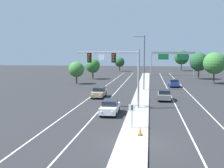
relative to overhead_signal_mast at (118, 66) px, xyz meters
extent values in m
plane|color=#28282B|center=(2.61, -12.52, -5.35)|extent=(260.00, 260.00, 0.00)
cube|color=#9E9B93|center=(2.61, 5.48, -5.28)|extent=(2.40, 110.00, 0.15)
cube|color=silver|center=(-2.09, 12.48, -5.35)|extent=(0.14, 100.00, 0.01)
cube|color=silver|center=(7.31, 12.48, -5.35)|extent=(0.14, 100.00, 0.01)
cube|color=silver|center=(-5.39, 12.48, -5.35)|extent=(0.14, 100.00, 0.01)
cube|color=silver|center=(10.61, 12.48, -5.35)|extent=(0.14, 100.00, 0.01)
cylinder|color=gray|center=(2.50, 0.01, -1.60)|extent=(0.24, 0.24, 7.20)
cylinder|color=gray|center=(-1.33, 0.01, 1.60)|extent=(7.66, 0.16, 0.16)
cube|color=black|center=(-0.57, 0.05, 0.95)|extent=(0.56, 0.06, 1.20)
cube|color=#38330F|center=(-0.57, 0.01, 0.95)|extent=(0.32, 0.32, 1.00)
sphere|color=red|center=(-0.57, -0.16, 1.27)|extent=(0.22, 0.22, 0.22)
sphere|color=#282828|center=(-0.57, -0.16, 0.95)|extent=(0.22, 0.22, 0.22)
sphere|color=#282828|center=(-0.57, -0.16, 0.63)|extent=(0.22, 0.22, 0.22)
cube|color=black|center=(-3.63, 0.05, 0.95)|extent=(0.56, 0.06, 1.20)
cube|color=#38330F|center=(-3.63, 0.01, 0.95)|extent=(0.32, 0.32, 1.00)
sphere|color=red|center=(-3.63, -0.16, 1.27)|extent=(0.22, 0.22, 0.22)
sphere|color=#282828|center=(-3.63, -0.16, 0.95)|extent=(0.22, 0.22, 0.22)
sphere|color=#282828|center=(-3.63, -0.16, 0.63)|extent=(0.22, 0.22, 0.22)
cube|color=white|center=(-2.10, -0.01, 1.05)|extent=(0.70, 0.04, 0.70)
cylinder|color=gray|center=(2.33, -8.97, -4.10)|extent=(0.08, 0.08, 2.20)
cube|color=white|center=(2.33, -9.00, -3.35)|extent=(0.60, 0.03, 0.60)
cube|color=black|center=(2.33, -9.02, -3.35)|extent=(0.12, 0.01, 0.44)
cylinder|color=#4C4C51|center=(2.80, 17.01, -0.20)|extent=(0.20, 0.20, 10.00)
cylinder|color=#4C4C51|center=(1.70, 17.01, 4.60)|extent=(2.20, 0.12, 0.12)
cube|color=#B7B7B2|center=(0.60, 17.01, 4.45)|extent=(0.56, 0.28, 0.20)
cube|color=silver|center=(-0.54, -3.25, -4.68)|extent=(1.81, 4.40, 0.70)
cube|color=black|center=(-0.54, -3.03, -4.05)|extent=(1.59, 2.38, 0.56)
sphere|color=#EAE5C6|center=(0.04, -5.43, -4.63)|extent=(0.18, 0.18, 0.18)
sphere|color=#EAE5C6|center=(-1.11, -5.43, -4.63)|extent=(0.18, 0.18, 0.18)
cylinder|color=black|center=(0.26, -4.75, -5.03)|extent=(0.22, 0.64, 0.64)
cylinder|color=black|center=(-1.34, -4.75, -5.03)|extent=(0.22, 0.64, 0.64)
cylinder|color=black|center=(0.26, -1.75, -5.03)|extent=(0.22, 0.64, 0.64)
cylinder|color=black|center=(-1.34, -1.75, -5.03)|extent=(0.22, 0.64, 0.64)
cube|color=tan|center=(-3.96, 7.88, -4.68)|extent=(1.80, 4.40, 0.70)
cube|color=black|center=(-3.96, 8.10, -4.05)|extent=(1.59, 2.38, 0.56)
sphere|color=#EAE5C6|center=(-3.38, 5.70, -4.63)|extent=(0.18, 0.18, 0.18)
sphere|color=#EAE5C6|center=(-4.53, 5.70, -4.63)|extent=(0.18, 0.18, 0.18)
cylinder|color=black|center=(-3.16, 6.38, -5.03)|extent=(0.22, 0.64, 0.64)
cylinder|color=black|center=(-4.76, 6.38, -5.03)|extent=(0.22, 0.64, 0.64)
cylinder|color=black|center=(-3.16, 9.38, -5.03)|extent=(0.22, 0.64, 0.64)
cylinder|color=black|center=(-4.76, 9.38, -5.03)|extent=(0.22, 0.64, 0.64)
cube|color=slate|center=(6.00, 6.85, -4.68)|extent=(1.89, 4.44, 0.70)
cube|color=black|center=(5.99, 6.63, -4.05)|extent=(1.63, 2.41, 0.56)
sphere|color=#EAE5C6|center=(5.47, 9.04, -4.63)|extent=(0.18, 0.18, 0.18)
sphere|color=#EAE5C6|center=(6.62, 9.02, -4.63)|extent=(0.18, 0.18, 0.18)
cylinder|color=black|center=(5.23, 8.37, -5.03)|extent=(0.23, 0.64, 0.64)
cylinder|color=black|center=(6.83, 8.33, -5.03)|extent=(0.23, 0.64, 0.64)
cylinder|color=black|center=(5.17, 5.37, -5.03)|extent=(0.23, 0.64, 0.64)
cylinder|color=black|center=(6.77, 5.33, -5.03)|extent=(0.23, 0.64, 0.64)
cube|color=navy|center=(8.82, 23.29, -4.68)|extent=(1.90, 4.44, 0.70)
cube|color=black|center=(8.82, 23.07, -4.05)|extent=(1.64, 2.41, 0.56)
sphere|color=#EAE5C6|center=(8.19, 25.46, -4.63)|extent=(0.18, 0.18, 0.18)
sphere|color=#EAE5C6|center=(9.34, 25.48, -4.63)|extent=(0.18, 0.18, 0.18)
cylinder|color=black|center=(7.98, 24.77, -5.03)|extent=(0.23, 0.64, 0.64)
cylinder|color=black|center=(9.58, 24.81, -5.03)|extent=(0.23, 0.64, 0.64)
cylinder|color=black|center=(8.05, 21.77, -5.03)|extent=(0.23, 0.64, 0.64)
cylinder|color=black|center=(9.65, 21.81, -5.03)|extent=(0.23, 0.64, 0.64)
cube|color=black|center=(3.14, -11.07, -5.18)|extent=(0.36, 0.36, 0.04)
cone|color=orange|center=(3.14, -11.07, -4.81)|extent=(0.28, 0.28, 0.70)
cylinder|color=gray|center=(4.31, 51.31, -1.60)|extent=(0.28, 0.28, 7.50)
cylinder|color=gray|center=(17.31, 51.31, -1.60)|extent=(0.28, 0.28, 7.50)
cube|color=gray|center=(10.81, 51.31, 1.75)|extent=(13.00, 0.36, 0.70)
cube|color=#0F6033|center=(7.95, 51.11, 0.55)|extent=(3.20, 0.08, 1.70)
cube|color=#0F6033|center=(13.67, 51.11, 0.55)|extent=(3.20, 0.08, 1.70)
cylinder|color=#4C3823|center=(-11.38, 37.34, -4.29)|extent=(0.36, 0.36, 2.12)
sphere|color=#2D6B2D|center=(-11.38, 37.34, -1.69)|extent=(3.87, 3.87, 3.87)
cylinder|color=#4C3823|center=(18.31, 30.23, -4.00)|extent=(0.36, 0.36, 2.71)
sphere|color=#387533|center=(18.31, 30.23, -0.65)|extent=(4.96, 4.96, 4.96)
cylinder|color=#4C3823|center=(-12.57, 25.47, -4.40)|extent=(0.36, 0.36, 1.91)
sphere|color=#387533|center=(-12.57, 25.47, -2.05)|extent=(3.49, 3.49, 3.49)
cylinder|color=#4C3823|center=(16.91, 41.34, -4.00)|extent=(0.36, 0.36, 2.71)
sphere|color=#1E4C28|center=(16.91, 41.34, -0.65)|extent=(4.96, 4.96, 4.96)
cylinder|color=#4C3823|center=(16.42, 76.81, -3.79)|extent=(0.36, 0.36, 3.13)
sphere|color=#235623|center=(16.42, 76.81, 0.07)|extent=(5.73, 5.73, 5.73)
cylinder|color=#4C3823|center=(-7.92, 70.82, -4.30)|extent=(0.36, 0.36, 2.10)
sphere|color=#1E4C28|center=(-7.92, 70.82, -1.72)|extent=(3.83, 3.83, 3.83)
camera|label=1|loc=(3.85, -32.12, 1.41)|focal=42.23mm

